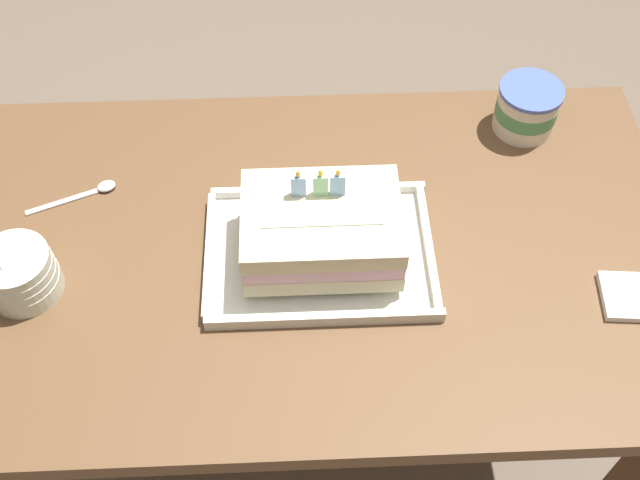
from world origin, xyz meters
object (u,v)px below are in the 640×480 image
bowl_stack (19,274)px  ice_cream_tub (527,108)px  foil_tray (319,254)px  napkin_pile (630,297)px  serving_spoon_near_tray (94,190)px  birthday_cake (319,229)px

bowl_stack → ice_cream_tub: size_ratio=1.13×
foil_tray → bowl_stack: size_ratio=2.83×
bowl_stack → napkin_pile: bowl_stack is taller
foil_tray → napkin_pile: bearing=-12.1°
ice_cream_tub → napkin_pile: ice_cream_tub is taller
napkin_pile → foil_tray: bearing=167.9°
ice_cream_tub → serving_spoon_near_tray: (-0.78, -0.13, -0.04)m
bowl_stack → napkin_pile: bearing=-3.6°
ice_cream_tub → napkin_pile: size_ratio=1.19×
foil_tray → serving_spoon_near_tray: 0.42m
foil_tray → birthday_cake: birthday_cake is taller
foil_tray → bowl_stack: (-0.47, -0.04, 0.03)m
bowl_stack → ice_cream_tub: bowl_stack is taller
bowl_stack → birthday_cake: bearing=5.3°
birthday_cake → bowl_stack: size_ratio=1.90×
bowl_stack → serving_spoon_near_tray: size_ratio=0.85×
bowl_stack → ice_cream_tub: bearing=20.8°
napkin_pile → serving_spoon_near_tray: bearing=163.5°
birthday_cake → bowl_stack: (-0.47, -0.04, -0.03)m
foil_tray → ice_cream_tub: 0.48m
bowl_stack → napkin_pile: 0.95m
ice_cream_tub → bowl_stack: bearing=-159.2°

